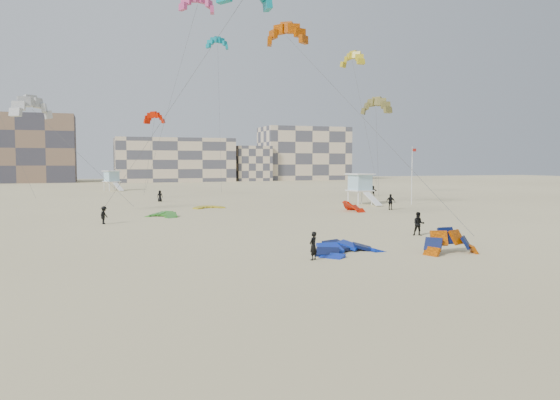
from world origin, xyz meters
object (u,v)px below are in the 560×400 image
object	(u,v)px
kitesurfer_main	(313,246)
lifeguard_tower_near	(360,189)
kite_ground_blue	(349,253)
kite_ground_orange	(451,254)

from	to	relation	value
kitesurfer_main	lifeguard_tower_near	xyz separation A→B (m)	(20.56, 34.66, 1.17)
kite_ground_blue	kite_ground_orange	distance (m)	5.99
lifeguard_tower_near	kitesurfer_main	bearing A→B (deg)	-130.64
kitesurfer_main	kite_ground_blue	bearing A→B (deg)	169.27
kite_ground_blue	kitesurfer_main	xyz separation A→B (m)	(-2.89, -1.50, 0.79)
kite_ground_orange	kitesurfer_main	world-z (taller)	kite_ground_orange
kite_ground_orange	lifeguard_tower_near	world-z (taller)	lifeguard_tower_near
lifeguard_tower_near	kite_ground_orange	bearing A→B (deg)	-118.85
kite_ground_orange	kitesurfer_main	xyz separation A→B (m)	(-8.46, 0.70, 0.79)
kite_ground_blue	lifeguard_tower_near	size ratio (longest dim) A/B	0.82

